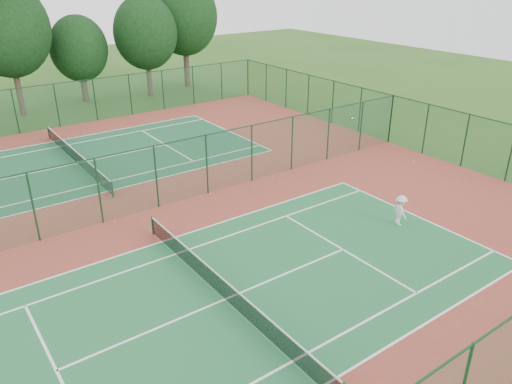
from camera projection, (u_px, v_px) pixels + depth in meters
ground at (132, 214)px, 26.04m from camera, size 120.00×120.00×0.00m
red_pad at (132, 214)px, 26.04m from camera, size 40.00×36.00×0.01m
court_near at (225, 300)px, 19.39m from camera, size 23.77×10.97×0.01m
court_far at (77, 164)px, 32.67m from camera, size 23.77×10.97×0.01m
fence_north at (36, 108)px, 38.59m from camera, size 40.00×0.09×3.50m
fence_east at (391, 119)px, 35.95m from camera, size 0.09×36.00×3.50m
fence_divider at (128, 184)px, 25.31m from camera, size 40.00×0.09×3.50m
tennis_net_near at (224, 288)px, 19.17m from camera, size 0.10×12.90×0.97m
tennis_net_far at (76, 156)px, 32.45m from camera, size 0.10×12.90×0.97m
player_near at (400, 210)px, 24.67m from camera, size 0.91×1.16×1.57m
stray_ball_a at (210, 194)px, 28.32m from camera, size 0.07×0.07×0.07m
stray_ball_b at (273, 177)px, 30.49m from camera, size 0.07×0.07×0.07m
stray_ball_c at (115, 222)px, 25.18m from camera, size 0.07×0.07×0.07m
evergreen_row at (28, 112)px, 44.19m from camera, size 39.00×5.00×12.00m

